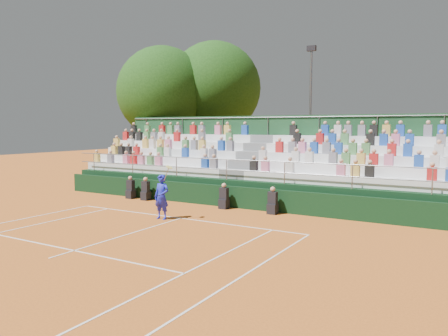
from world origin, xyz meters
The scene contains 8 objects.
ground centered at (0.00, 0.00, 0.00)m, with size 90.00×90.00×0.00m, color #C66321.
courtside_wall centered at (0.00, 3.20, 0.50)m, with size 20.00×0.15×1.00m, color black.
line_officials centered at (-1.55, 2.75, 0.48)m, with size 8.54×0.40×1.19m.
grandstand centered at (0.00, 6.44, 1.09)m, with size 20.00×5.20×4.40m.
tennis_player centered at (-0.58, -0.51, 0.92)m, with size 0.87×0.46×2.22m.
tree_west centered at (-9.83, 11.31, 6.30)m, with size 6.66×6.66×9.64m.
tree_east centered at (-7.15, 14.23, 6.69)m, with size 7.01×7.01×10.21m.
floodlight_mast centered at (0.57, 13.93, 5.24)m, with size 0.60×0.25×9.10m.
Camera 1 is at (10.50, -14.35, 3.75)m, focal length 35.00 mm.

